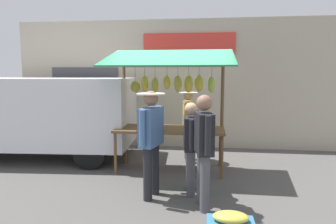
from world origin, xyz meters
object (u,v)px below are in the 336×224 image
Objects in this scene: vendor_with_sunhat at (188,120)px; shopper_in_striped_shirt at (191,142)px; market_stall at (172,94)px; shopper_in_grey_tee at (151,135)px; parked_van at (31,111)px; shopper_with_ponytail at (204,143)px.

vendor_with_sunhat reaches higher than shopper_in_striped_shirt.
shopper_in_grey_tee is (0.15, 1.51, -0.55)m from market_stall.
vendor_with_sunhat is 2.23m from shopper_in_grey_tee.
market_stall is 1.54m from shopper_in_striped_shirt.
market_stall is at bearing 13.06° from shopper_in_striped_shirt.
shopper_in_striped_shirt is at bearing 151.50° from parked_van.
market_stall is 1.56× the size of vendor_with_sunhat.
shopper_with_ponytail is 0.37× the size of parked_van.
shopper_in_grey_tee is 0.88m from shopper_with_ponytail.
parked_van reaches higher than shopper_in_grey_tee.
parked_van is (3.86, -1.78, 0.25)m from shopper_in_striped_shirt.
market_stall is 1.48× the size of shopper_with_ponytail.
shopper_in_striped_shirt is at bearing 11.31° from shopper_with_ponytail.
shopper_with_ponytail is at bearing 110.72° from market_stall.
market_stall reaches higher than shopper_with_ponytail.
market_stall is 2.02m from shopper_with_ponytail.
shopper_in_grey_tee reaches higher than shopper_with_ponytail.
vendor_with_sunhat is 0.93× the size of shopper_in_grey_tee.
market_stall is 0.97m from vendor_with_sunhat.
shopper_in_grey_tee reaches higher than shopper_in_striped_shirt.
shopper_in_striped_shirt is 0.57m from shopper_with_ponytail.
shopper_in_grey_tee is at bearing 59.12° from shopper_with_ponytail.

